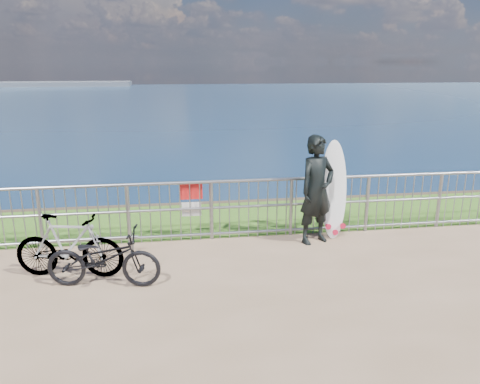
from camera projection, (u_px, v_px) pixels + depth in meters
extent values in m
plane|color=#376B1D|center=(231.00, 218.00, 9.84)|extent=(120.00, 120.00, 0.00)
cube|color=brown|center=(225.00, 298.00, 11.66)|extent=(120.00, 0.30, 5.00)
plane|color=navy|center=(176.00, 104.00, 94.39)|extent=(260.00, 260.00, 0.00)
cube|color=#565E68|center=(27.00, 84.00, 161.53)|extent=(70.00, 12.00, 1.50)
cylinder|color=gray|center=(238.00, 181.00, 8.50)|extent=(10.00, 0.06, 0.06)
cylinder|color=gray|center=(238.00, 207.00, 8.63)|extent=(10.00, 0.05, 0.05)
cylinder|color=gray|center=(238.00, 232.00, 8.77)|extent=(10.00, 0.05, 0.05)
cylinder|color=gray|center=(40.00, 218.00, 8.16)|extent=(0.06, 0.06, 1.10)
cylinder|color=gray|center=(128.00, 215.00, 8.37)|extent=(0.06, 0.06, 1.10)
cylinder|color=gray|center=(212.00, 211.00, 8.58)|extent=(0.06, 0.06, 1.10)
cylinder|color=gray|center=(291.00, 207.00, 8.79)|extent=(0.06, 0.06, 1.10)
cylinder|color=gray|center=(367.00, 204.00, 9.00)|extent=(0.06, 0.06, 1.10)
cylinder|color=gray|center=(439.00, 201.00, 9.21)|extent=(0.06, 0.06, 1.10)
cube|color=red|center=(191.00, 191.00, 8.48)|extent=(0.42, 0.02, 0.30)
cube|color=white|center=(191.00, 191.00, 8.48)|extent=(0.38, 0.01, 0.08)
cube|color=white|center=(191.00, 209.00, 8.58)|extent=(0.36, 0.02, 0.26)
imported|color=black|center=(317.00, 190.00, 8.34)|extent=(0.84, 0.71, 1.97)
ellipsoid|color=silver|center=(334.00, 189.00, 8.65)|extent=(0.54, 0.49, 1.82)
cone|color=red|center=(327.00, 225.00, 8.70)|extent=(0.11, 0.20, 0.11)
cone|color=red|center=(341.00, 224.00, 8.74)|extent=(0.11, 0.20, 0.11)
cone|color=red|center=(334.00, 231.00, 8.75)|extent=(0.11, 0.20, 0.11)
imported|color=black|center=(103.00, 258.00, 6.79)|extent=(1.74, 0.84, 0.87)
imported|color=black|center=(69.00, 246.00, 7.07)|extent=(1.72, 0.78, 1.00)
cylinder|color=gray|center=(89.00, 239.00, 7.85)|extent=(1.61, 0.05, 0.05)
cylinder|color=gray|center=(47.00, 250.00, 7.80)|extent=(0.04, 0.04, 0.31)
cylinder|color=gray|center=(133.00, 246.00, 8.00)|extent=(0.04, 0.04, 0.31)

